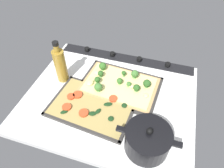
{
  "coord_description": "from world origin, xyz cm",
  "views": [
    {
      "loc": [
        -19.26,
        59.39,
        72.81
      ],
      "look_at": [
        -0.44,
        -1.48,
        6.68
      ],
      "focal_mm": 32.51,
      "sensor_mm": 36.0,
      "label": 1
    }
  ],
  "objects_px": {
    "baking_tray_front": "(120,86)",
    "oil_bottle": "(60,65)",
    "broccoli_pizza": "(119,83)",
    "baking_tray_back": "(92,106)",
    "veggie_pizza_back": "(91,105)",
    "cooking_pot": "(147,140)"
  },
  "relations": [
    {
      "from": "cooking_pot",
      "to": "oil_bottle",
      "type": "height_order",
      "value": "oil_bottle"
    },
    {
      "from": "baking_tray_front",
      "to": "oil_bottle",
      "type": "bearing_deg",
      "value": 6.11
    },
    {
      "from": "baking_tray_front",
      "to": "veggie_pizza_back",
      "type": "height_order",
      "value": "veggie_pizza_back"
    },
    {
      "from": "broccoli_pizza",
      "to": "baking_tray_back",
      "type": "bearing_deg",
      "value": 64.01
    },
    {
      "from": "broccoli_pizza",
      "to": "baking_tray_front",
      "type": "bearing_deg",
      "value": 149.66
    },
    {
      "from": "veggie_pizza_back",
      "to": "cooking_pot",
      "type": "bearing_deg",
      "value": 156.61
    },
    {
      "from": "oil_bottle",
      "to": "baking_tray_front",
      "type": "bearing_deg",
      "value": -173.89
    },
    {
      "from": "baking_tray_front",
      "to": "cooking_pot",
      "type": "height_order",
      "value": "cooking_pot"
    },
    {
      "from": "broccoli_pizza",
      "to": "oil_bottle",
      "type": "relative_size",
      "value": 1.67
    },
    {
      "from": "baking_tray_back",
      "to": "oil_bottle",
      "type": "height_order",
      "value": "oil_bottle"
    },
    {
      "from": "baking_tray_front",
      "to": "baking_tray_back",
      "type": "relative_size",
      "value": 1.03
    },
    {
      "from": "broccoli_pizza",
      "to": "veggie_pizza_back",
      "type": "relative_size",
      "value": 1.03
    },
    {
      "from": "baking_tray_front",
      "to": "broccoli_pizza",
      "type": "distance_m",
      "value": 0.02
    },
    {
      "from": "baking_tray_back",
      "to": "baking_tray_front",
      "type": "bearing_deg",
      "value": -118.17
    },
    {
      "from": "veggie_pizza_back",
      "to": "cooking_pot",
      "type": "distance_m",
      "value": 0.3
    },
    {
      "from": "broccoli_pizza",
      "to": "baking_tray_back",
      "type": "height_order",
      "value": "broccoli_pizza"
    },
    {
      "from": "baking_tray_front",
      "to": "broccoli_pizza",
      "type": "relative_size",
      "value": 1.07
    },
    {
      "from": "baking_tray_back",
      "to": "veggie_pizza_back",
      "type": "xyz_separation_m",
      "value": [
        0.0,
        0.0,
        0.01
      ]
    },
    {
      "from": "broccoli_pizza",
      "to": "cooking_pot",
      "type": "bearing_deg",
      "value": 124.16
    },
    {
      "from": "veggie_pizza_back",
      "to": "oil_bottle",
      "type": "bearing_deg",
      "value": -32.09
    },
    {
      "from": "baking_tray_front",
      "to": "veggie_pizza_back",
      "type": "relative_size",
      "value": 1.1
    },
    {
      "from": "baking_tray_back",
      "to": "cooking_pot",
      "type": "bearing_deg",
      "value": 156.24
    }
  ]
}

